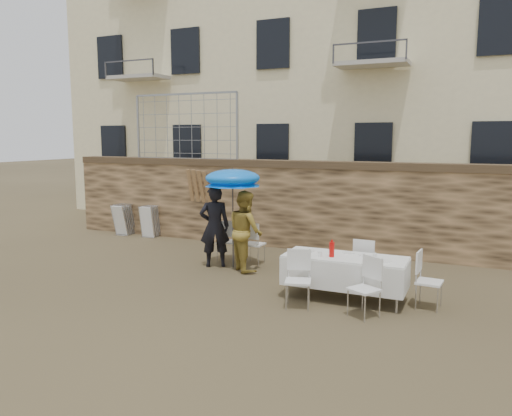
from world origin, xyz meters
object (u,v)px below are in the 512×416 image
at_px(couple_chair_right, 254,243).
at_px(chair_stack_left, 128,218).
at_px(banquet_table, 345,259).
at_px(chair_stack_right, 153,220).
at_px(table_chair_back, 366,263).
at_px(table_chair_side, 429,280).
at_px(couple_chair_left, 226,240).
at_px(table_chair_front_right, 364,288).
at_px(soda_bottle, 332,250).
at_px(woman_dress, 246,231).
at_px(umbrella, 233,181).
at_px(man_suit, 215,226).
at_px(table_chair_front_left, 298,280).

relative_size(couple_chair_right, chair_stack_left, 1.04).
distance_m(banquet_table, chair_stack_right, 7.22).
distance_m(table_chair_back, chair_stack_right, 7.07).
bearing_deg(table_chair_side, couple_chair_left, 76.98).
relative_size(banquet_table, chair_stack_right, 2.28).
xyz_separation_m(banquet_table, table_chair_front_right, (0.50, -0.75, -0.25)).
distance_m(soda_bottle, table_chair_front_right, 1.02).
bearing_deg(soda_bottle, chair_stack_left, 154.15).
distance_m(couple_chair_left, table_chair_side, 4.80).
distance_m(soda_bottle, chair_stack_left, 7.92).
bearing_deg(chair_stack_right, table_chair_back, -20.69).
relative_size(woman_dress, umbrella, 0.85).
distance_m(man_suit, chair_stack_left, 4.74).
xyz_separation_m(soda_bottle, chair_stack_right, (-6.22, 3.45, -0.45)).
bearing_deg(soda_bottle, banquet_table, 36.87).
xyz_separation_m(couple_chair_left, couple_chair_right, (0.70, 0.00, 0.00)).
distance_m(table_chair_front_right, table_chair_back, 1.58).
distance_m(table_chair_side, chair_stack_right, 8.45).
height_order(man_suit, soda_bottle, man_suit).
xyz_separation_m(woman_dress, couple_chair_right, (-0.05, 0.55, -0.38)).
bearing_deg(table_chair_front_right, soda_bottle, 169.90).
distance_m(soda_bottle, table_chair_back, 1.11).
height_order(couple_chair_right, table_chair_back, same).
xyz_separation_m(woman_dress, chair_stack_left, (-4.90, 2.25, -0.40)).
height_order(soda_bottle, table_chair_back, soda_bottle).
relative_size(banquet_table, table_chair_front_left, 2.19).
height_order(couple_chair_left, table_chair_side, same).
bearing_deg(chair_stack_right, couple_chair_right, -23.31).
relative_size(man_suit, table_chair_front_left, 1.87).
xyz_separation_m(umbrella, table_chair_side, (4.16, -1.05, -1.42)).
distance_m(woman_dress, umbrella, 1.10).
xyz_separation_m(woman_dress, table_chair_back, (2.61, -0.25, -0.38)).
relative_size(man_suit, chair_stack_left, 1.95).
bearing_deg(woman_dress, man_suit, 42.78).
height_order(couple_chair_right, soda_bottle, soda_bottle).
xyz_separation_m(umbrella, table_chair_front_left, (2.16, -1.90, -1.42)).
bearing_deg(table_chair_side, table_chair_back, 64.87).
bearing_deg(chair_stack_right, couple_chair_left, -27.64).
distance_m(man_suit, table_chair_front_left, 3.16).
height_order(banquet_table, soda_bottle, soda_bottle).
height_order(couple_chair_left, chair_stack_right, couple_chair_left).
xyz_separation_m(umbrella, banquet_table, (2.76, -1.15, -1.17)).
height_order(umbrella, couple_chair_left, umbrella).
distance_m(soda_bottle, table_chair_side, 1.67).
bearing_deg(woman_dress, table_chair_front_right, -168.85).
distance_m(umbrella, chair_stack_left, 5.24).
height_order(umbrella, chair_stack_right, umbrella).
xyz_separation_m(couple_chair_left, banquet_table, (3.16, -1.60, 0.25)).
xyz_separation_m(woman_dress, umbrella, (-0.35, 0.10, 1.04)).
bearing_deg(couple_chair_right, umbrella, 57.15).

